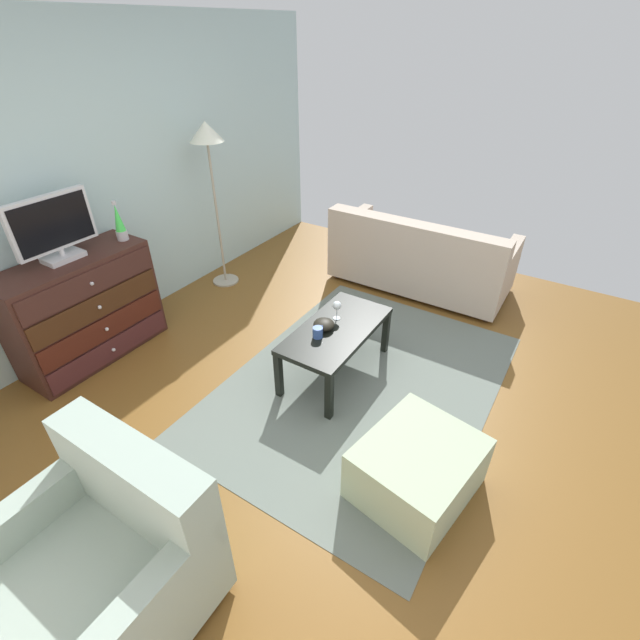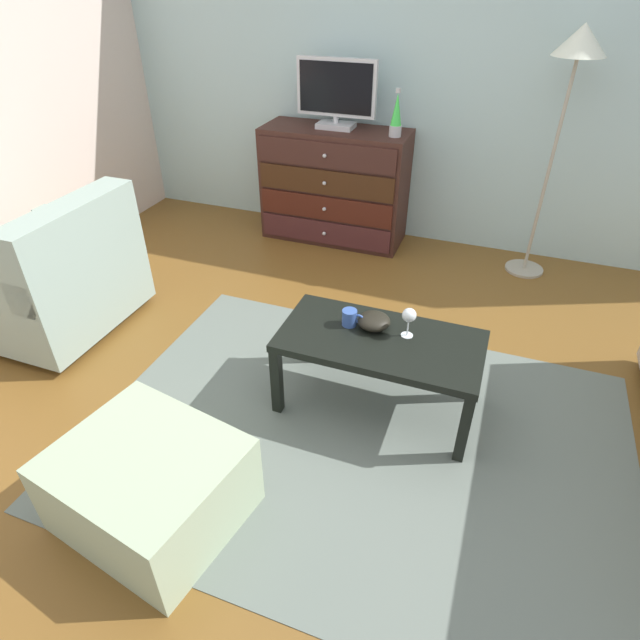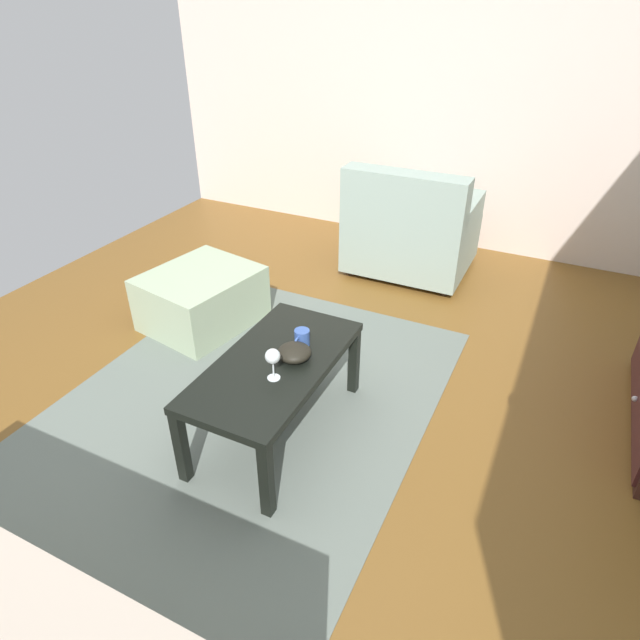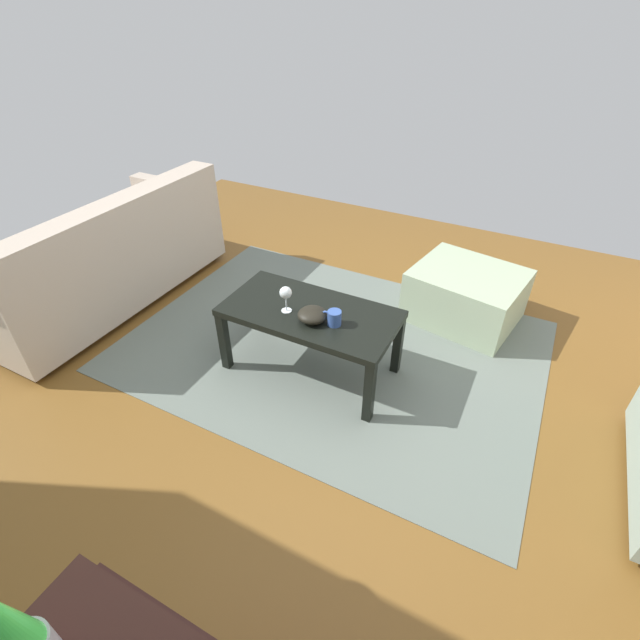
{
  "view_description": "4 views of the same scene",
  "coord_description": "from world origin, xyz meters",
  "px_view_note": "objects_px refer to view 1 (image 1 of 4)",
  "views": [
    {
      "loc": [
        -2.22,
        -1.33,
        2.39
      ],
      "look_at": [
        0.01,
        0.07,
        0.63
      ],
      "focal_mm": 24.82,
      "sensor_mm": 36.0,
      "label": 1
    },
    {
      "loc": [
        0.66,
        -1.96,
        1.96
      ],
      "look_at": [
        -0.1,
        0.06,
        0.47
      ],
      "focal_mm": 29.18,
      "sensor_mm": 36.0,
      "label": 2
    },
    {
      "loc": [
        2.01,
        1.17,
        1.96
      ],
      "look_at": [
        -0.05,
        0.17,
        0.54
      ],
      "focal_mm": 30.47,
      "sensor_mm": 36.0,
      "label": 3
    },
    {
      "loc": [
        -0.81,
        1.93,
        1.93
      ],
      "look_at": [
        0.1,
        0.17,
        0.49
      ],
      "focal_mm": 25.77,
      "sensor_mm": 36.0,
      "label": 4
    }
  ],
  "objects_px": {
    "dresser": "(85,310)",
    "couch_large": "(419,259)",
    "bowl_decorative": "(324,324)",
    "armchair": "(108,557)",
    "mug": "(318,332)",
    "lava_lamp": "(119,223)",
    "coffee_table": "(336,334)",
    "ottoman": "(417,469)",
    "wine_glass": "(337,306)",
    "standing_lamp": "(208,148)",
    "tv": "(53,228)"
  },
  "relations": [
    {
      "from": "dresser",
      "to": "couch_large",
      "type": "relative_size",
      "value": 0.63
    },
    {
      "from": "bowl_decorative",
      "to": "armchair",
      "type": "bearing_deg",
      "value": -178.3
    },
    {
      "from": "mug",
      "to": "lava_lamp",
      "type": "bearing_deg",
      "value": 97.61
    },
    {
      "from": "dresser",
      "to": "coffee_table",
      "type": "bearing_deg",
      "value": -64.6
    },
    {
      "from": "bowl_decorative",
      "to": "ottoman",
      "type": "xyz_separation_m",
      "value": [
        -0.64,
        -1.05,
        -0.29
      ]
    },
    {
      "from": "bowl_decorative",
      "to": "armchair",
      "type": "distance_m",
      "value": 2.0
    },
    {
      "from": "armchair",
      "to": "couch_large",
      "type": "bearing_deg",
      "value": -0.49
    },
    {
      "from": "dresser",
      "to": "wine_glass",
      "type": "bearing_deg",
      "value": -60.92
    },
    {
      "from": "standing_lamp",
      "to": "armchair",
      "type": "bearing_deg",
      "value": -146.52
    },
    {
      "from": "wine_glass",
      "to": "ottoman",
      "type": "relative_size",
      "value": 0.22
    },
    {
      "from": "couch_large",
      "to": "standing_lamp",
      "type": "relative_size",
      "value": 1.1
    },
    {
      "from": "bowl_decorative",
      "to": "ottoman",
      "type": "bearing_deg",
      "value": -121.28
    },
    {
      "from": "tv",
      "to": "coffee_table",
      "type": "bearing_deg",
      "value": -64.75
    },
    {
      "from": "wine_glass",
      "to": "bowl_decorative",
      "type": "height_order",
      "value": "wine_glass"
    },
    {
      "from": "wine_glass",
      "to": "bowl_decorative",
      "type": "distance_m",
      "value": 0.19
    },
    {
      "from": "dresser",
      "to": "couch_large",
      "type": "bearing_deg",
      "value": -35.9
    },
    {
      "from": "mug",
      "to": "standing_lamp",
      "type": "xyz_separation_m",
      "value": [
        0.86,
        1.77,
        0.94
      ]
    },
    {
      "from": "couch_large",
      "to": "standing_lamp",
      "type": "bearing_deg",
      "value": 119.43
    },
    {
      "from": "dresser",
      "to": "mug",
      "type": "xyz_separation_m",
      "value": [
        0.71,
        -1.82,
        0.03
      ]
    },
    {
      "from": "coffee_table",
      "to": "standing_lamp",
      "type": "relative_size",
      "value": 0.6
    },
    {
      "from": "mug",
      "to": "armchair",
      "type": "height_order",
      "value": "armchair"
    },
    {
      "from": "dresser",
      "to": "standing_lamp",
      "type": "distance_m",
      "value": 1.85
    },
    {
      "from": "coffee_table",
      "to": "wine_glass",
      "type": "xyz_separation_m",
      "value": [
        0.12,
        0.06,
        0.17
      ]
    },
    {
      "from": "wine_glass",
      "to": "ottoman",
      "type": "distance_m",
      "value": 1.37
    },
    {
      "from": "dresser",
      "to": "coffee_table",
      "type": "height_order",
      "value": "dresser"
    },
    {
      "from": "tv",
      "to": "coffee_table",
      "type": "height_order",
      "value": "tv"
    },
    {
      "from": "coffee_table",
      "to": "wine_glass",
      "type": "relative_size",
      "value": 6.36
    },
    {
      "from": "dresser",
      "to": "lava_lamp",
      "type": "distance_m",
      "value": 0.76
    },
    {
      "from": "bowl_decorative",
      "to": "couch_large",
      "type": "relative_size",
      "value": 0.09
    },
    {
      "from": "bowl_decorative",
      "to": "armchair",
      "type": "height_order",
      "value": "armchair"
    },
    {
      "from": "tv",
      "to": "mug",
      "type": "height_order",
      "value": "tv"
    },
    {
      "from": "mug",
      "to": "ottoman",
      "type": "bearing_deg",
      "value": -116.8
    },
    {
      "from": "couch_large",
      "to": "wine_glass",
      "type": "bearing_deg",
      "value": 177.19
    },
    {
      "from": "dresser",
      "to": "couch_large",
      "type": "distance_m",
      "value": 3.22
    },
    {
      "from": "wine_glass",
      "to": "lava_lamp",
      "type": "bearing_deg",
      "value": 106.7
    },
    {
      "from": "lava_lamp",
      "to": "coffee_table",
      "type": "xyz_separation_m",
      "value": [
        0.41,
        -1.83,
        -0.66
      ]
    },
    {
      "from": "armchair",
      "to": "standing_lamp",
      "type": "relative_size",
      "value": 0.54
    },
    {
      "from": "lava_lamp",
      "to": "couch_large",
      "type": "relative_size",
      "value": 0.18
    },
    {
      "from": "mug",
      "to": "bowl_decorative",
      "type": "distance_m",
      "value": 0.12
    },
    {
      "from": "wine_glass",
      "to": "bowl_decorative",
      "type": "xyz_separation_m",
      "value": [
        -0.17,
        0.01,
        -0.08
      ]
    },
    {
      "from": "ottoman",
      "to": "coffee_table",
      "type": "bearing_deg",
      "value": 54.44
    },
    {
      "from": "lava_lamp",
      "to": "standing_lamp",
      "type": "xyz_separation_m",
      "value": [
        1.09,
        -0.01,
        0.38
      ]
    },
    {
      "from": "ottoman",
      "to": "standing_lamp",
      "type": "bearing_deg",
      "value": 63.8
    },
    {
      "from": "tv",
      "to": "lava_lamp",
      "type": "distance_m",
      "value": 0.5
    },
    {
      "from": "standing_lamp",
      "to": "coffee_table",
      "type": "bearing_deg",
      "value": -110.44
    },
    {
      "from": "dresser",
      "to": "lava_lamp",
      "type": "bearing_deg",
      "value": -5.22
    },
    {
      "from": "mug",
      "to": "ottoman",
      "type": "distance_m",
      "value": 1.19
    },
    {
      "from": "bowl_decorative",
      "to": "standing_lamp",
      "type": "xyz_separation_m",
      "value": [
        0.74,
        1.75,
        0.95
      ]
    },
    {
      "from": "mug",
      "to": "standing_lamp",
      "type": "height_order",
      "value": "standing_lamp"
    },
    {
      "from": "dresser",
      "to": "couch_large",
      "type": "height_order",
      "value": "dresser"
    }
  ]
}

